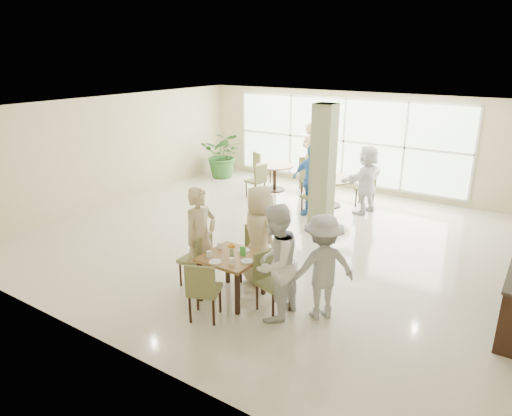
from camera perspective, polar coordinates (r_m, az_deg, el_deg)
The scene contains 19 objects.
ground at distance 9.85m, azimuth 2.88°, elevation -3.96°, with size 10.00×10.00×0.00m, color beige.
room_shell at distance 9.33m, azimuth 3.05°, elevation 5.73°, with size 10.00×10.00×10.00m.
window_bank at distance 13.53m, azimuth 10.89°, elevation 8.23°, with size 7.00×0.04×7.00m.
column at distance 10.25m, azimuth 8.38°, elevation 5.02°, with size 0.45×0.45×2.80m, color #7C825A.
main_table at distance 7.36m, azimuth -3.04°, elevation -6.70°, with size 0.87×0.87×0.75m.
round_table_left at distance 13.24m, azimuth 2.36°, elevation 4.65°, with size 1.09×1.09×0.75m.
round_table_right at distance 11.98m, azimuth 9.25°, elevation 2.99°, with size 1.18×1.18×0.75m.
chairs_main_table at distance 7.46m, azimuth -3.06°, elevation -7.82°, with size 2.08×2.01×0.95m.
chairs_table_left at distance 13.29m, azimuth 2.41°, elevation 4.28°, with size 2.21×1.99×0.95m.
chairs_table_right at distance 11.99m, azimuth 9.15°, elevation 2.44°, with size 2.09×1.99×0.95m.
tabletop_clutter at distance 7.26m, azimuth -3.33°, elevation -5.65°, with size 0.80×0.80×0.21m.
potted_plant at distance 14.65m, azimuth -4.07°, elevation 6.69°, with size 1.33×1.33×1.48m, color #2B5F26.
teen_left at distance 7.66m, azimuth -6.91°, elevation -3.80°, with size 0.64×0.42×1.77m, color #C9B386.
teen_far at distance 7.78m, azimuth 0.43°, elevation -3.40°, with size 0.85×0.46×1.74m, color #C9B386.
teen_right at distance 6.73m, azimuth 2.39°, elevation -6.86°, with size 0.87×0.68×1.80m, color white.
teen_standing at distance 6.85m, azimuth 8.28°, elevation -7.32°, with size 1.06×0.61×1.64m, color #9E9EA0.
adult_a at distance 11.16m, azimuth 6.91°, elevation 3.44°, with size 1.03×0.58×1.75m, color #468AD2.
adult_b at distance 11.57m, azimuth 13.65°, elevation 3.49°, with size 1.59×0.68×1.71m, color white.
adult_standing at distance 13.23m, azimuth 6.91°, elevation 6.38°, with size 0.72×0.47×1.98m, color #C9B386.
Camera 1 is at (4.58, -7.84, 3.82)m, focal length 32.00 mm.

